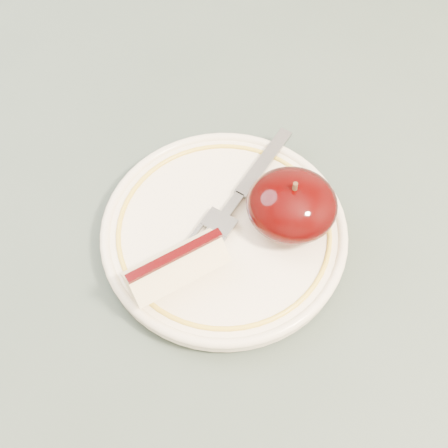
# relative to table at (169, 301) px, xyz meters

# --- Properties ---
(table) EXTENTS (0.90, 0.90, 0.75)m
(table) POSITION_rel_table_xyz_m (0.00, 0.00, 0.00)
(table) COLOR brown
(table) RESTS_ON ground
(plate) EXTENTS (0.22, 0.22, 0.02)m
(plate) POSITION_rel_table_xyz_m (0.05, 0.03, 0.10)
(plate) COLOR white
(plate) RESTS_ON table
(apple_half) EXTENTS (0.08, 0.07, 0.06)m
(apple_half) POSITION_rel_table_xyz_m (0.11, 0.04, 0.13)
(apple_half) COLOR black
(apple_half) RESTS_ON plate
(apple_wedge) EXTENTS (0.09, 0.08, 0.04)m
(apple_wedge) POSITION_rel_table_xyz_m (0.02, -0.02, 0.12)
(apple_wedge) COLOR beige
(apple_wedge) RESTS_ON plate
(fork) EXTENTS (0.09, 0.15, 0.00)m
(fork) POSITION_rel_table_xyz_m (0.06, 0.06, 0.11)
(fork) COLOR gray
(fork) RESTS_ON plate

